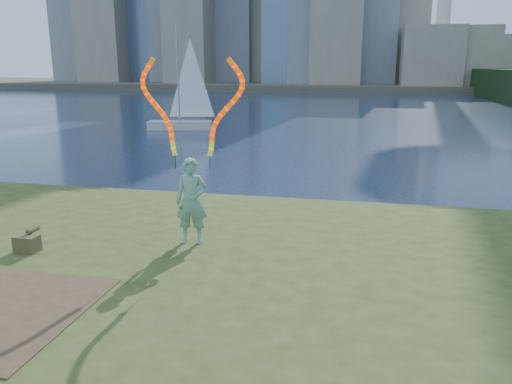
# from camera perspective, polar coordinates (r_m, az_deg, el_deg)

# --- Properties ---
(ground) EXTENTS (320.00, 320.00, 0.00)m
(ground) POSITION_cam_1_polar(r_m,az_deg,el_deg) (10.94, -7.93, -10.47)
(ground) COLOR #1A2741
(ground) RESTS_ON ground
(grassy_knoll) EXTENTS (20.00, 18.00, 0.80)m
(grassy_knoll) POSITION_cam_1_polar(r_m,az_deg,el_deg) (8.91, -13.19, -14.40)
(grassy_knoll) COLOR #334117
(grassy_knoll) RESTS_ON ground
(far_shore) EXTENTS (320.00, 40.00, 1.20)m
(far_shore) POSITION_cam_1_polar(r_m,az_deg,el_deg) (104.44, 10.48, 11.91)
(far_shore) COLOR #474234
(far_shore) RESTS_ON ground
(woman_with_ribbons) EXTENTS (2.13, 0.57, 4.22)m
(woman_with_ribbons) POSITION_cam_1_polar(r_m,az_deg,el_deg) (10.67, -7.40, 1.36)
(woman_with_ribbons) COLOR #22744A
(woman_with_ribbons) RESTS_ON grassy_knoll
(canvas_bag) EXTENTS (0.49, 0.55, 0.45)m
(canvas_bag) POSITION_cam_1_polar(r_m,az_deg,el_deg) (11.43, -24.66, -5.28)
(canvas_bag) COLOR #474525
(canvas_bag) RESTS_ON grassy_knoll
(sailboat) EXTENTS (4.90, 2.46, 7.36)m
(sailboat) POSITION_cam_1_polar(r_m,az_deg,el_deg) (37.09, -8.36, 9.07)
(sailboat) COLOR beige
(sailboat) RESTS_ON ground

